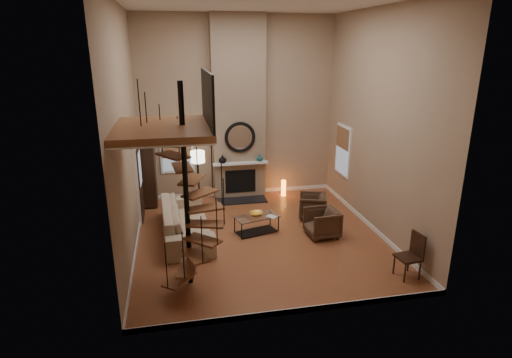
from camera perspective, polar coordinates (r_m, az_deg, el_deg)
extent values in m
cube|color=#AA5F36|center=(10.65, 0.43, -7.87)|extent=(6.00, 6.50, 0.01)
cube|color=tan|center=(12.93, -2.52, 9.54)|extent=(6.00, 0.02, 5.50)
cube|color=tan|center=(6.71, 6.15, 1.59)|extent=(6.00, 0.02, 5.50)
cube|color=tan|center=(9.63, -17.39, 5.86)|extent=(0.02, 6.50, 5.50)
cube|color=tan|center=(10.78, 16.39, 7.17)|extent=(0.02, 6.50, 5.50)
cube|color=silver|center=(9.63, 0.51, 23.09)|extent=(6.00, 6.50, 0.01)
cube|color=white|center=(13.57, -2.36, -1.78)|extent=(6.00, 0.02, 0.12)
cube|color=white|center=(7.90, 5.46, -17.46)|extent=(6.00, 0.02, 0.12)
cube|color=white|center=(10.49, -15.97, -8.65)|extent=(0.02, 6.50, 0.12)
cube|color=white|center=(11.55, 15.19, -6.03)|extent=(0.02, 6.50, 0.12)
cube|color=#887058|center=(12.74, -2.39, 9.42)|extent=(1.60, 0.38, 5.50)
cube|color=black|center=(12.96, -1.89, -2.92)|extent=(1.50, 0.60, 0.04)
cube|color=black|center=(13.06, -2.13, -0.30)|extent=(0.95, 0.02, 0.72)
cube|color=white|center=(12.81, -2.10, 2.14)|extent=(1.70, 0.18, 0.06)
torus|color=black|center=(12.67, -2.19, 5.70)|extent=(0.94, 0.10, 0.94)
cylinder|color=white|center=(12.68, -2.19, 5.71)|extent=(0.80, 0.01, 0.80)
imported|color=black|center=(12.73, -4.58, 2.72)|extent=(0.24, 0.24, 0.25)
imported|color=#164C4E|center=(12.91, 0.50, 2.91)|extent=(0.20, 0.20, 0.21)
cube|color=white|center=(12.98, -10.78, 4.10)|extent=(1.02, 0.04, 1.52)
cube|color=#8C9EB2|center=(12.95, -10.78, 4.07)|extent=(0.90, 0.01, 1.40)
cube|color=#9D6C46|center=(12.89, -10.83, 4.96)|extent=(0.90, 0.01, 0.98)
cube|color=white|center=(12.78, 11.80, 3.82)|extent=(0.04, 1.02, 1.52)
cube|color=#8C9EB2|center=(12.77, 11.69, 3.82)|extent=(0.01, 0.90, 1.40)
cube|color=#9D6C46|center=(12.68, 11.74, 5.51)|extent=(0.01, 0.90, 0.63)
cube|color=white|center=(11.79, -15.69, -0.44)|extent=(0.06, 1.05, 2.16)
cube|color=black|center=(11.79, -15.51, -0.55)|extent=(0.05, 0.90, 2.05)
cube|color=#8C9EB2|center=(11.67, -15.54, 1.44)|extent=(0.01, 0.60, 0.90)
cube|color=brown|center=(7.73, -12.60, 6.70)|extent=(1.70, 2.20, 0.12)
cube|color=white|center=(7.74, -12.57, 6.16)|extent=(1.70, 2.20, 0.03)
cube|color=black|center=(7.67, -6.64, 10.94)|extent=(0.04, 2.20, 0.94)
cylinder|color=black|center=(8.03, -9.55, -1.36)|extent=(0.10, 0.10, 4.02)
cube|color=brown|center=(8.51, -10.39, -13.28)|extent=(0.71, 0.78, 0.04)
cylinder|color=black|center=(8.03, -12.13, -11.54)|extent=(0.02, 0.02, 0.94)
cube|color=brown|center=(8.32, -9.36, -11.93)|extent=(0.46, 0.77, 0.04)
cylinder|color=black|center=(7.78, -9.89, -10.24)|extent=(0.02, 0.02, 0.94)
cube|color=brown|center=(8.21, -8.22, -10.23)|extent=(0.55, 0.79, 0.04)
cylinder|color=black|center=(7.69, -7.38, -8.27)|extent=(0.02, 0.02, 0.94)
cube|color=brown|center=(8.18, -7.30, -8.25)|extent=(0.75, 0.74, 0.04)
cylinder|color=black|center=(7.77, -5.38, -5.80)|extent=(0.02, 0.02, 0.94)
cube|color=brown|center=(8.21, -6.84, -6.12)|extent=(0.79, 0.53, 0.04)
cylinder|color=black|center=(7.97, -4.42, -3.14)|extent=(0.02, 0.02, 0.94)
cube|color=brown|center=(8.27, -6.97, -3.99)|extent=(0.77, 0.48, 0.04)
cylinder|color=black|center=(8.21, -4.69, -0.59)|extent=(0.02, 0.02, 0.94)
cube|color=brown|center=(8.32, -7.65, -1.96)|extent=(0.77, 0.72, 0.04)
cylinder|color=black|center=(8.41, -6.02, 1.69)|extent=(0.02, 0.02, 0.94)
cube|color=brown|center=(8.33, -8.74, -0.11)|extent=(0.58, 0.79, 0.04)
cylinder|color=black|center=(8.52, -8.10, 3.64)|extent=(0.02, 0.02, 0.94)
cube|color=brown|center=(8.27, -10.02, 1.59)|extent=(0.41, 0.75, 0.04)
cylinder|color=black|center=(8.50, -10.53, 5.28)|extent=(0.02, 0.02, 0.94)
cube|color=brown|center=(8.14, -11.26, 3.16)|extent=(0.68, 0.79, 0.04)
cylinder|color=black|center=(8.33, -12.87, 6.71)|extent=(0.02, 0.02, 0.94)
cube|color=brown|center=(7.96, -12.20, 4.69)|extent=(0.80, 0.64, 0.04)
cylinder|color=black|center=(8.04, -14.70, 8.07)|extent=(0.02, 0.02, 0.94)
cube|color=brown|center=(7.74, -12.65, 6.26)|extent=(0.72, 0.34, 0.04)
cylinder|color=black|center=(7.68, -15.61, 9.52)|extent=(0.02, 0.02, 0.94)
cube|color=black|center=(12.78, -14.36, 0.61)|extent=(0.38, 0.81, 1.81)
imported|color=tan|center=(10.71, -9.63, -5.63)|extent=(1.26, 2.92, 0.84)
imported|color=#483121|center=(11.71, 8.04, -3.67)|extent=(0.94, 0.92, 0.68)
imported|color=#483121|center=(10.69, 9.35, -5.89)|extent=(0.82, 0.80, 0.71)
cube|color=silver|center=(10.69, 0.08, -5.15)|extent=(1.21, 0.83, 0.02)
cube|color=black|center=(10.86, 0.07, -7.17)|extent=(1.10, 0.71, 0.01)
cylinder|color=black|center=(10.39, -1.95, -7.20)|extent=(0.03, 0.03, 0.40)
cylinder|color=black|center=(10.83, 3.07, -6.13)|extent=(0.03, 0.03, 0.40)
cylinder|color=black|center=(10.75, -2.95, -6.31)|extent=(0.03, 0.03, 0.40)
cylinder|color=black|center=(11.18, 1.95, -5.32)|extent=(0.03, 0.03, 0.40)
imported|color=orange|center=(10.71, 0.02, -4.76)|extent=(0.35, 0.35, 0.09)
imported|color=gray|center=(10.61, 2.10, -5.20)|extent=(0.31, 0.32, 0.02)
cylinder|color=black|center=(12.59, -7.66, -3.74)|extent=(0.37, 0.37, 0.03)
cylinder|color=black|center=(12.33, -7.81, -0.35)|extent=(0.04, 0.04, 1.58)
cylinder|color=#F2E5C6|center=(12.12, -7.96, 3.02)|extent=(0.41, 0.41, 0.33)
cylinder|color=orange|center=(13.36, 3.77, -1.25)|extent=(0.15, 0.15, 0.52)
cube|color=black|center=(9.29, 20.01, -10.03)|extent=(0.49, 0.49, 0.05)
cube|color=black|center=(9.30, 21.19, -8.36)|extent=(0.09, 0.42, 0.52)
cylinder|color=black|center=(9.18, 19.63, -12.00)|extent=(0.04, 0.04, 0.42)
cylinder|color=black|center=(9.38, 21.42, -11.52)|extent=(0.04, 0.04, 0.42)
cylinder|color=black|center=(9.42, 18.30, -11.03)|extent=(0.04, 0.04, 0.42)
cylinder|color=black|center=(9.62, 20.07, -10.59)|extent=(0.04, 0.04, 0.42)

